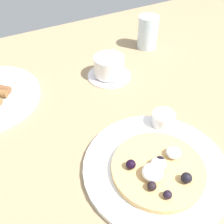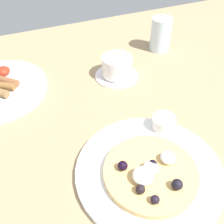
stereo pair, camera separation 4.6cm
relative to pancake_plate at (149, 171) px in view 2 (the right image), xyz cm
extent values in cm
cube|color=#9A815D|center=(-7.21, 15.90, -2.09)|extent=(181.54, 112.34, 3.00)
cylinder|color=white|center=(0.00, 0.00, 0.00)|extent=(28.21, 28.21, 1.19)
cylinder|color=tan|center=(-0.44, -1.13, 1.22)|extent=(17.60, 17.60, 1.25)
sphere|color=black|center=(-5.06, 1.28, 2.77)|extent=(1.84, 1.84, 1.84)
sphere|color=black|center=(-2.97, -6.84, 2.61)|extent=(1.52, 1.52, 1.52)
sphere|color=black|center=(-4.32, -4.25, 2.67)|extent=(1.65, 1.65, 1.65)
sphere|color=black|center=(0.07, -0.62, 2.75)|extent=(1.80, 1.80, 1.80)
sphere|color=black|center=(1.84, -5.98, 2.83)|extent=(1.97, 1.97, 1.97)
sphere|color=#C21E3D|center=(-2.29, -1.04, 2.59)|extent=(1.48, 1.48, 1.48)
ellipsoid|color=white|center=(-0.56, -1.13, 2.74)|extent=(2.97, 2.97, 1.78)
ellipsoid|color=white|center=(-2.75, -2.22, 3.01)|extent=(3.87, 3.87, 2.32)
ellipsoid|color=white|center=(3.54, -0.40, 2.73)|extent=(2.94, 2.94, 1.77)
cylinder|color=white|center=(8.26, 8.65, 1.98)|extent=(5.12, 5.12, 2.78)
cylinder|color=brown|center=(8.26, 8.65, 2.54)|extent=(4.20, 4.20, 0.33)
cylinder|color=brown|center=(-21.94, 39.33, 1.73)|extent=(7.26, 7.31, 2.03)
ellipsoid|color=red|center=(-21.82, 44.13, 1.78)|extent=(3.88, 3.88, 2.13)
cylinder|color=white|center=(7.61, 32.33, -0.18)|extent=(12.28, 12.28, 0.82)
cylinder|color=white|center=(7.61, 32.33, 2.90)|extent=(8.41, 8.41, 5.34)
torus|color=white|center=(11.13, 36.17, 3.17)|extent=(3.15, 3.34, 3.79)
cylinder|color=brown|center=(7.61, 32.33, 4.61)|extent=(7.15, 7.15, 0.43)
cylinder|color=silver|center=(26.90, 41.35, 4.60)|extent=(6.45, 6.45, 10.39)
camera|label=1|loc=(-22.35, -22.26, 41.99)|focal=41.91mm
camera|label=2|loc=(-18.20, -24.32, 41.99)|focal=41.91mm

